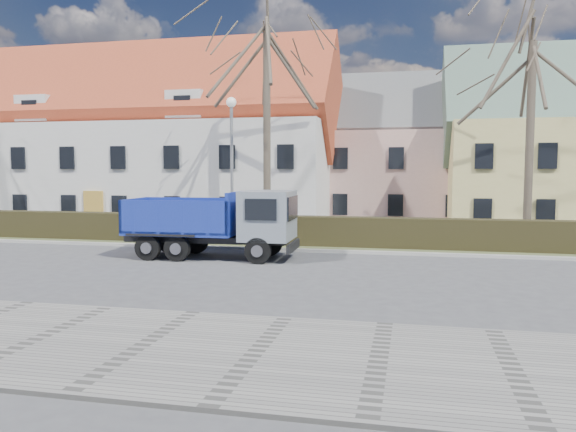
% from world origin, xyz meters
% --- Properties ---
extents(ground, '(120.00, 120.00, 0.00)m').
position_xyz_m(ground, '(0.00, 0.00, 0.00)').
color(ground, '#4A4A4C').
extents(sidewalk_near, '(80.00, 5.00, 0.08)m').
position_xyz_m(sidewalk_near, '(0.00, -8.50, 0.04)').
color(sidewalk_near, gray).
rests_on(sidewalk_near, ground).
extents(curb_far, '(80.00, 0.30, 0.12)m').
position_xyz_m(curb_far, '(0.00, 4.60, 0.06)').
color(curb_far, '#A7A49D').
rests_on(curb_far, ground).
extents(grass_strip, '(80.00, 3.00, 0.10)m').
position_xyz_m(grass_strip, '(0.00, 6.20, 0.05)').
color(grass_strip, '#48512E').
rests_on(grass_strip, ground).
extents(hedge, '(60.00, 0.90, 1.30)m').
position_xyz_m(hedge, '(0.00, 6.00, 0.65)').
color(hedge, black).
rests_on(hedge, ground).
extents(building_white, '(26.80, 10.80, 9.50)m').
position_xyz_m(building_white, '(-13.00, 16.00, 4.75)').
color(building_white, silver).
rests_on(building_white, ground).
extents(building_pink, '(10.80, 8.80, 8.00)m').
position_xyz_m(building_pink, '(4.00, 20.00, 4.00)').
color(building_pink, '#CB9B90').
rests_on(building_pink, ground).
extents(tree_1, '(9.20, 9.20, 12.65)m').
position_xyz_m(tree_1, '(-2.00, 8.50, 6.33)').
color(tree_1, '#4F4437').
rests_on(tree_1, ground).
extents(tree_2, '(8.00, 8.00, 11.00)m').
position_xyz_m(tree_2, '(10.00, 8.50, 5.50)').
color(tree_2, '#4F4437').
rests_on(tree_2, ground).
extents(dump_truck, '(6.86, 2.73, 2.71)m').
position_xyz_m(dump_truck, '(-2.81, 2.22, 1.36)').
color(dump_truck, navy).
rests_on(dump_truck, ground).
extents(streetlight, '(0.54, 0.54, 6.86)m').
position_xyz_m(streetlight, '(-3.31, 7.00, 3.43)').
color(streetlight, '#A3A3A4').
rests_on(streetlight, ground).
extents(cart_frame, '(0.65, 0.37, 0.59)m').
position_xyz_m(cart_frame, '(-5.30, 4.07, 0.29)').
color(cart_frame, silver).
rests_on(cart_frame, ground).
extents(parked_car_a, '(3.99, 2.59, 1.26)m').
position_xyz_m(parked_car_a, '(-6.51, 10.68, 0.63)').
color(parked_car_a, '#1F2332').
rests_on(parked_car_a, ground).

